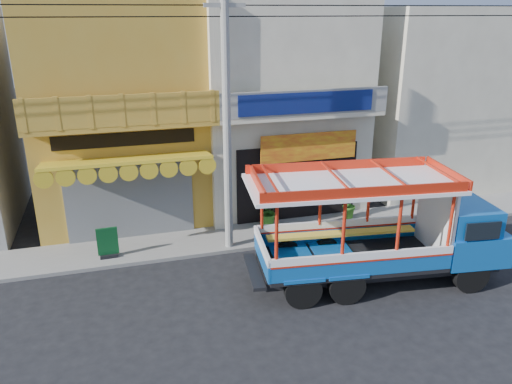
{
  "coord_description": "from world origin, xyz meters",
  "views": [
    {
      "loc": [
        -4.33,
        -11.26,
        7.46
      ],
      "look_at": [
        -0.31,
        2.5,
        2.23
      ],
      "focal_mm": 35.0,
      "sensor_mm": 36.0,
      "label": 1
    }
  ],
  "objects_px": {
    "green_sign": "(108,245)",
    "utility_pole": "(231,97)",
    "songthaew_truck": "(395,229)",
    "potted_plant_a": "(268,211)",
    "potted_plant_b": "(348,204)"
  },
  "relations": [
    {
      "from": "utility_pole",
      "to": "songthaew_truck",
      "type": "height_order",
      "value": "utility_pole"
    },
    {
      "from": "utility_pole",
      "to": "green_sign",
      "type": "height_order",
      "value": "utility_pole"
    },
    {
      "from": "potted_plant_a",
      "to": "potted_plant_b",
      "type": "distance_m",
      "value": 3.04
    },
    {
      "from": "green_sign",
      "to": "potted_plant_a",
      "type": "height_order",
      "value": "same"
    },
    {
      "from": "potted_plant_a",
      "to": "potted_plant_b",
      "type": "bearing_deg",
      "value": -43.65
    },
    {
      "from": "green_sign",
      "to": "utility_pole",
      "type": "bearing_deg",
      "value": -4.32
    },
    {
      "from": "songthaew_truck",
      "to": "green_sign",
      "type": "relative_size",
      "value": 7.52
    },
    {
      "from": "potted_plant_a",
      "to": "utility_pole",
      "type": "bearing_deg",
      "value": -178.23
    },
    {
      "from": "green_sign",
      "to": "potted_plant_b",
      "type": "distance_m",
      "value": 8.68
    },
    {
      "from": "potted_plant_b",
      "to": "songthaew_truck",
      "type": "bearing_deg",
      "value": 134.71
    },
    {
      "from": "utility_pole",
      "to": "songthaew_truck",
      "type": "relative_size",
      "value": 3.75
    },
    {
      "from": "green_sign",
      "to": "potted_plant_b",
      "type": "height_order",
      "value": "potted_plant_b"
    },
    {
      "from": "utility_pole",
      "to": "songthaew_truck",
      "type": "xyz_separation_m",
      "value": [
        3.93,
        -3.28,
        -3.4
      ]
    },
    {
      "from": "potted_plant_b",
      "to": "potted_plant_a",
      "type": "bearing_deg",
      "value": 48.74
    },
    {
      "from": "utility_pole",
      "to": "potted_plant_b",
      "type": "xyz_separation_m",
      "value": [
        4.65,
        1.09,
        -4.37
      ]
    }
  ]
}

